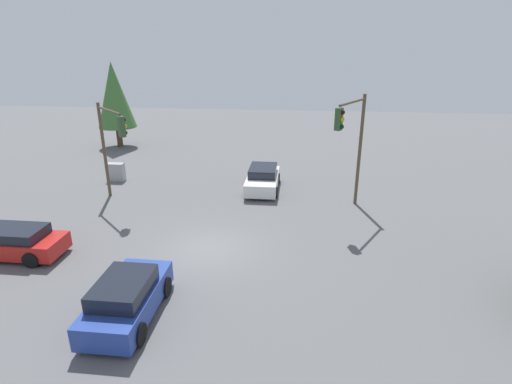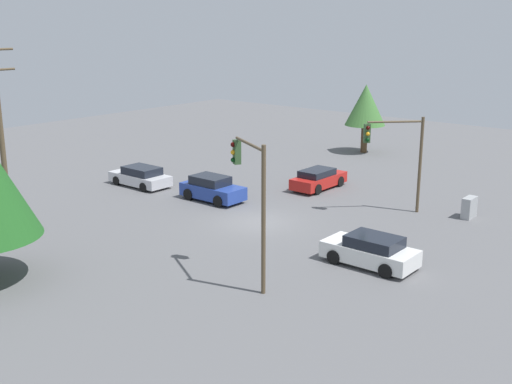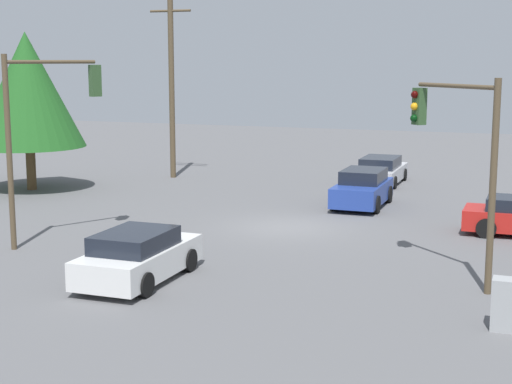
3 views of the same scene
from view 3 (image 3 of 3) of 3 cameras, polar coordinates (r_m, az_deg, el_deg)
name	(u,v)px [view 3 (image 3 of 3)]	position (r m, az deg, el deg)	size (l,w,h in m)	color
ground_plane	(287,227)	(28.38, 2.27, -2.58)	(80.00, 80.00, 0.00)	#5B5B5E
sedan_white	(138,256)	(21.70, -8.57, -4.66)	(2.00, 4.28, 1.42)	silver
sedan_silver	(381,171)	(38.59, 9.07, 1.53)	(1.98, 4.41, 1.33)	silver
sedan_blue	(362,189)	(32.53, 7.75, 0.23)	(1.94, 4.07, 1.52)	#233D93
traffic_signal_main	(459,143)	(21.65, 14.52, 3.48)	(2.58, 2.55, 5.55)	brown
traffic_signal_cross	(45,116)	(26.20, -15.08, 5.35)	(1.81, 3.02, 6.17)	brown
utility_pole_tall	(171,74)	(40.07, -6.17, 8.55)	(2.20, 0.28, 9.97)	brown
tree_far	(27,90)	(37.56, -16.30, 7.14)	(5.14, 5.14, 7.24)	brown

